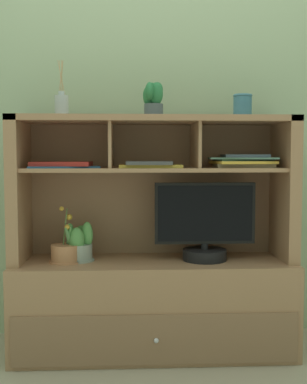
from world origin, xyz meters
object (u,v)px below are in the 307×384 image
at_px(magazine_stack_left, 243,161).
at_px(ceramic_vase, 243,106).
at_px(magazine_stack_centre, 150,165).
at_px(potted_succulent, 153,98).
at_px(potted_orchid, 66,253).
at_px(magazine_stack_right, 62,165).
at_px(media_console, 153,279).
at_px(potted_fern, 79,245).
at_px(diffuser_bottle, 62,105).
at_px(tv_monitor, 205,228).

relative_size(magazine_stack_left, ceramic_vase, 2.96).
bearing_deg(magazine_stack_centre, potted_succulent, 63.62).
xyz_separation_m(potted_orchid, magazine_stack_right, (-0.01, 0.01, 0.44)).
bearing_deg(media_console, potted_fern, -176.29).
height_order(potted_succulent, ceramic_vase, potted_succulent).
relative_size(magazine_stack_right, diffuser_bottle, 1.33).
xyz_separation_m(tv_monitor, magazine_stack_centre, (-0.28, -0.02, 0.32)).
bearing_deg(diffuser_bottle, potted_orchid, -69.07).
bearing_deg(potted_fern, ceramic_vase, 3.00).
bearing_deg(potted_fern, media_console, 3.71).
relative_size(diffuser_bottle, potted_succulent, 1.60).
xyz_separation_m(magazine_stack_centre, ceramic_vase, (0.48, 0.08, 0.30)).
relative_size(media_console, potted_fern, 7.11).
height_order(potted_orchid, diffuser_bottle, diffuser_bottle).
bearing_deg(media_console, magazine_stack_left, -4.44).
bearing_deg(diffuser_bottle, tv_monitor, -2.14).
bearing_deg(ceramic_vase, potted_orchid, -175.44).
distance_m(potted_orchid, magazine_stack_left, 1.02).
xyz_separation_m(tv_monitor, potted_fern, (-0.64, 0.01, -0.09)).
bearing_deg(magazine_stack_centre, ceramic_vase, 8.88).
height_order(magazine_stack_centre, potted_succulent, potted_succulent).
height_order(potted_fern, magazine_stack_left, magazine_stack_left).
relative_size(potted_orchid, magazine_stack_right, 0.77).
xyz_separation_m(media_console, tv_monitor, (0.26, -0.04, 0.27)).
xyz_separation_m(media_console, potted_fern, (-0.38, -0.02, 0.19)).
xyz_separation_m(tv_monitor, potted_succulent, (-0.26, 0.02, 0.66)).
bearing_deg(magazine_stack_centre, magazine_stack_left, 2.48).
xyz_separation_m(magazine_stack_right, ceramic_vase, (0.92, 0.07, 0.30)).
distance_m(media_console, tv_monitor, 0.38).
height_order(magazine_stack_centre, ceramic_vase, ceramic_vase).
height_order(media_console, diffuser_bottle, diffuser_bottle).
relative_size(magazine_stack_left, potted_succulent, 2.03).
height_order(diffuser_bottle, potted_succulent, diffuser_bottle).
xyz_separation_m(tv_monitor, diffuser_bottle, (-0.72, 0.03, 0.62)).
bearing_deg(tv_monitor, magazine_stack_left, 0.81).
bearing_deg(potted_orchid, potted_succulent, 4.82).
distance_m(magazine_stack_left, potted_succulent, 0.56).
xyz_separation_m(potted_orchid, magazine_stack_centre, (0.42, -0.00, 0.45)).
distance_m(magazine_stack_centre, potted_succulent, 0.34).
height_order(magazine_stack_right, diffuser_bottle, diffuser_bottle).
bearing_deg(magazine_stack_left, media_console, 175.56).
relative_size(tv_monitor, magazine_stack_centre, 1.62).
height_order(tv_monitor, magazine_stack_centre, magazine_stack_centre).
xyz_separation_m(potted_fern, magazine_stack_right, (-0.08, -0.02, 0.41)).
distance_m(tv_monitor, diffuser_bottle, 0.96).
xyz_separation_m(magazine_stack_left, magazine_stack_centre, (-0.48, -0.02, -0.02)).
bearing_deg(diffuser_bottle, magazine_stack_centre, -5.83).
relative_size(magazine_stack_right, potted_succulent, 2.12).
bearing_deg(potted_fern, tv_monitor, -1.20).
distance_m(media_console, potted_fern, 0.43).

